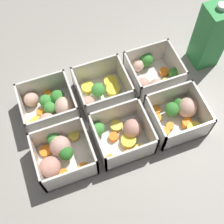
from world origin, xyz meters
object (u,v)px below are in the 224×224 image
(container_near_left, at_px, (60,155))
(container_near_center, at_px, (123,135))
(container_far_center, at_px, (101,91))
(container_far_right, at_px, (153,75))
(container_far_left, at_px, (50,108))
(juice_carton, at_px, (210,36))
(container_near_right, at_px, (179,114))

(container_near_left, xyz_separation_m, container_near_center, (0.16, -0.00, -0.00))
(container_far_center, relative_size, container_far_right, 0.95)
(container_far_left, height_order, container_far_right, same)
(container_far_left, distance_m, juice_carton, 0.46)
(container_near_left, xyz_separation_m, juice_carton, (0.46, 0.15, 0.07))
(container_far_right, xyz_separation_m, juice_carton, (0.17, 0.02, 0.07))
(container_near_left, bearing_deg, container_far_center, 42.14)
(container_near_right, bearing_deg, container_near_center, -179.15)
(container_near_left, distance_m, container_near_center, 0.16)
(container_far_right, bearing_deg, container_far_center, 179.13)
(container_near_left, distance_m, container_near_right, 0.31)
(container_near_left, relative_size, juice_carton, 0.66)
(container_near_left, bearing_deg, container_far_left, 85.56)
(container_far_left, bearing_deg, container_far_right, 0.26)
(container_near_right, relative_size, container_far_right, 0.92)
(container_far_right, distance_m, juice_carton, 0.18)
(container_far_right, bearing_deg, container_near_center, -135.76)
(container_near_center, bearing_deg, container_far_center, 93.51)
(container_near_center, relative_size, container_far_left, 0.92)
(container_far_center, bearing_deg, container_near_center, -86.49)
(container_far_left, distance_m, container_far_right, 0.29)
(juice_carton, bearing_deg, container_far_right, -173.11)
(container_far_left, bearing_deg, container_far_center, 1.45)
(container_far_right, bearing_deg, container_far_left, -179.74)
(container_near_center, xyz_separation_m, container_far_center, (-0.01, 0.14, 0.00))
(container_near_right, bearing_deg, container_far_right, 96.34)
(container_far_center, distance_m, juice_carton, 0.32)
(container_near_center, bearing_deg, container_near_right, 0.85)
(container_far_center, bearing_deg, container_near_left, -137.86)
(container_near_left, distance_m, container_far_left, 0.13)
(container_near_left, height_order, container_far_right, same)
(container_far_left, bearing_deg, container_near_right, -23.63)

